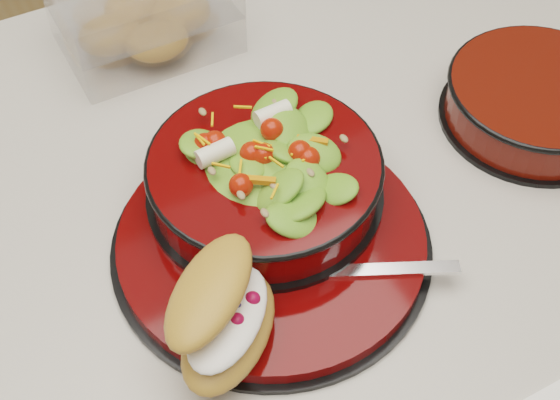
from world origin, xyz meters
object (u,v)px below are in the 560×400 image
dinner_plate (273,241)px  pastry_box (144,14)px  fork (354,271)px  croissant (224,314)px  salad_bowl (264,170)px  island_counter (236,375)px  extra_bowl (537,100)px

dinner_plate → pastry_box: bearing=88.3°
dinner_plate → fork: fork is taller
croissant → pastry_box: size_ratio=0.74×
fork → salad_bowl: bearing=38.8°
dinner_plate → island_counter: bearing=94.4°
island_counter → salad_bowl: size_ratio=5.24×
island_counter → salad_bowl: bearing=-66.7°
dinner_plate → salad_bowl: size_ratio=1.32×
island_counter → extra_bowl: bearing=-13.9°
pastry_box → fork: bearing=-85.4°
dinner_plate → salad_bowl: bearing=70.8°
island_counter → croissant: bearing=-112.7°
dinner_plate → extra_bowl: size_ratio=1.51×
salad_bowl → extra_bowl: salad_bowl is taller
dinner_plate → fork: 0.09m
fork → extra_bowl: extra_bowl is taller
dinner_plate → pastry_box: size_ratio=1.56×
croissant → island_counter: bearing=25.4°
fork → extra_bowl: (0.29, 0.09, 0.01)m
dinner_plate → pastry_box: pastry_box is taller
island_counter → fork: fork is taller
salad_bowl → croissant: (-0.10, -0.13, -0.00)m
salad_bowl → extra_bowl: (0.32, -0.03, -0.03)m
salad_bowl → extra_bowl: size_ratio=1.14×
island_counter → fork: (0.05, -0.18, 0.47)m
croissant → dinner_plate: bearing=0.3°
salad_bowl → extra_bowl: bearing=-4.8°
salad_bowl → extra_bowl: 0.32m
island_counter → dinner_plate: (0.01, -0.11, 0.46)m
fork → island_counter: bearing=42.1°
dinner_plate → extra_bowl: (0.34, 0.02, 0.02)m
salad_bowl → croissant: 0.16m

